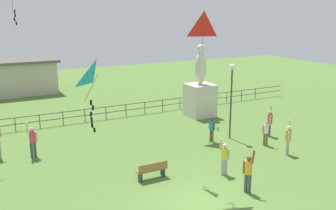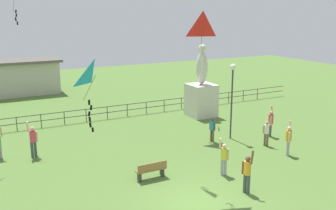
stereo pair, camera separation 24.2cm
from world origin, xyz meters
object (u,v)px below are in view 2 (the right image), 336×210
person_5 (267,131)px  person_6 (247,171)px  statue_monument (201,94)px  person_4 (224,157)px  park_bench (151,170)px  kite_0 (95,78)px  person_1 (33,139)px  person_2 (212,128)px  person_3 (271,122)px  person_7 (289,138)px  kite_8 (203,27)px  lamppost (232,85)px

person_5 → person_6: 6.55m
statue_monument → person_4: (-4.85, -9.75, -0.71)m
park_bench → kite_0: bearing=-148.4°
person_1 → person_6: size_ratio=1.02×
park_bench → person_2: 6.44m
person_3 → person_7: size_ratio=1.00×
park_bench → person_2: (5.59, 3.18, 0.41)m
person_3 → person_5: 1.84m
statue_monument → park_bench: (-8.16, -8.52, -1.20)m
park_bench → person_7: bearing=-5.0°
park_bench → person_3: (9.40, 2.28, 0.53)m
statue_monument → kite_8: kite_8 is taller
statue_monument → person_6: size_ratio=2.67×
person_1 → kite_0: (1.37, -7.43, 4.38)m
person_1 → park_bench: bearing=-50.8°
person_2 → person_4: 4.96m
person_3 → kite_8: size_ratio=0.71×
person_2 → person_5: (2.42, -2.10, 0.01)m
person_2 → kite_0: 11.07m
person_4 → person_5: 5.23m
person_5 → person_3: bearing=40.8°
statue_monument → person_1: (-12.65, -3.02, -0.63)m
statue_monument → person_7: 9.24m
person_4 → person_6: bearing=-96.2°
statue_monument → person_5: bearing=-91.2°
person_2 → kite_8: kite_8 is taller
person_5 → person_1: bearing=160.5°
person_1 → person_4: size_ratio=1.09×
park_bench → person_6: bearing=-46.5°
park_bench → person_2: person_2 is taller
statue_monument → kite_0: bearing=-137.2°
lamppost → person_3: size_ratio=2.38×
person_6 → kite_0: size_ratio=0.73×
person_4 → kite_0: 7.85m
person_1 → kite_8: 11.26m
lamppost → person_6: lamppost is taller
person_1 → person_7: bearing=-26.4°
kite_0 → person_5: bearing=15.1°
person_5 → kite_0: bearing=-164.9°
person_3 → kite_8: 10.66m
person_7 → statue_monument: bearing=89.0°
person_2 → person_7: size_ratio=0.77×
kite_8 → park_bench: bearing=134.3°
person_7 → kite_8: size_ratio=0.70×
lamppost → person_2: (-1.36, 0.02, -2.52)m
kite_0 → statue_monument: bearing=42.8°
statue_monument → kite_0: kite_0 is taller
person_3 → person_1: bearing=166.9°
person_1 → kite_0: bearing=-79.5°
statue_monument → person_7: bearing=-91.0°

